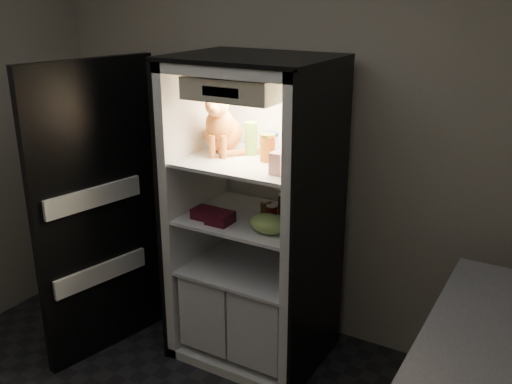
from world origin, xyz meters
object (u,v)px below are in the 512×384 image
pepper_jar (297,148)px  berry_box_left (204,213)px  parmesan_shaker (251,139)px  cream_carton (277,163)px  salsa_jar (267,148)px  mayo_tub (271,143)px  condiment_jar (266,208)px  soda_can_b (289,215)px  grape_bag (268,224)px  soda_can_a (283,204)px  refrigerator (256,235)px  tabby_cat (222,128)px  berry_box_right (220,218)px  soda_can_c (272,215)px

pepper_jar → berry_box_left: 0.68m
parmesan_shaker → cream_carton: 0.41m
parmesan_shaker → salsa_jar: size_ratio=1.24×
mayo_tub → condiment_jar: size_ratio=1.47×
soda_can_b → condiment_jar: soda_can_b is taller
pepper_jar → grape_bag: 0.45m
soda_can_a → refrigerator: bearing=-153.6°
condiment_jar → grape_bag: bearing=-57.7°
refrigerator → soda_can_a: 0.27m
tabby_cat → berry_box_right: 0.53m
parmesan_shaker → soda_can_b: size_ratio=1.50×
grape_bag → berry_box_left: (-0.44, 0.00, -0.02)m
salsa_jar → cream_carton: salsa_jar is taller
soda_can_c → grape_bag: 0.11m
tabby_cat → pepper_jar: (0.50, -0.00, -0.06)m
tabby_cat → condiment_jar: bearing=-15.6°
tabby_cat → berry_box_left: bearing=-113.5°
soda_can_b → berry_box_left: 0.51m
refrigerator → mayo_tub: size_ratio=14.52×
soda_can_c → parmesan_shaker: bearing=146.3°
salsa_jar → condiment_jar: (-0.03, 0.05, -0.38)m
tabby_cat → salsa_jar: 0.33m
tabby_cat → cream_carton: 0.53m
soda_can_c → grape_bag: soda_can_c is taller
berry_box_right → parmesan_shaker: bearing=80.7°
berry_box_left → berry_box_right: berry_box_right is taller
cream_carton → soda_can_a: 0.48m
condiment_jar → berry_box_right: bearing=-122.5°
mayo_tub → condiment_jar: (0.02, -0.10, -0.37)m
soda_can_c → condiment_jar: soda_can_c is taller
parmesan_shaker → grape_bag: parmesan_shaker is taller
cream_carton → soda_can_b: size_ratio=0.91×
berry_box_left → condiment_jar: bearing=38.3°
refrigerator → cream_carton: refrigerator is taller
parmesan_shaker → pepper_jar: (0.33, -0.05, -0.00)m
soda_can_b → berry_box_right: 0.40m
salsa_jar → berry_box_right: (-0.19, -0.21, -0.40)m
soda_can_a → soda_can_c: bearing=-82.1°
parmesan_shaker → condiment_jar: bearing=-11.4°
condiment_jar → berry_box_right: size_ratio=0.66×
refrigerator → mayo_tub: refrigerator is taller
refrigerator → grape_bag: (0.21, -0.23, 0.20)m
pepper_jar → soda_can_a: 0.42m
salsa_jar → berry_box_right: bearing=-133.2°
soda_can_c → cream_carton: bearing=-50.4°
mayo_tub → salsa_jar: 0.15m
pepper_jar → berry_box_right: (-0.37, -0.22, -0.41)m
mayo_tub → cream_carton: mayo_tub is taller
mayo_tub → soda_can_c: mayo_tub is taller
soda_can_a → grape_bag: 0.31m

